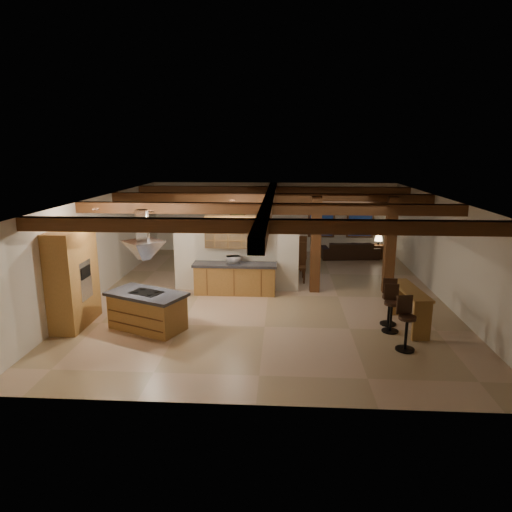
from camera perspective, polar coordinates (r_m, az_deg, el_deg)
The scene contains 23 objects.
ground at distance 13.65m, azimuth 1.53°, elevation -4.92°, with size 12.00×12.00×0.00m, color tan.
room_walls at distance 13.21m, azimuth 1.58°, elevation 2.44°, with size 12.00×12.00×12.00m.
ceiling_beams at distance 13.06m, azimuth 1.61°, elevation 6.66°, with size 10.00×12.00×0.28m.
timber_posts at distance 13.85m, azimuth 12.05°, elevation 2.59°, with size 2.50×0.30×2.90m.
partition_wall at distance 13.90m, azimuth -2.49°, elevation 0.12°, with size 3.80×0.18×2.20m, color beige.
pantry_cabinet at distance 11.95m, azimuth -21.90°, elevation -2.56°, with size 0.67×1.60×2.40m.
back_counter at distance 13.69m, azimuth -2.63°, elevation -2.80°, with size 2.50×0.66×0.94m.
upper_display_cabinet at distance 13.57m, azimuth -2.60°, elevation 3.02°, with size 1.80×0.36×0.95m.
range_hood at distance 10.99m, azimuth -13.80°, elevation -0.15°, with size 1.10×1.10×1.40m.
back_windows at distance 19.25m, azimuth 10.57°, elevation 4.80°, with size 2.70×0.07×1.70m.
framed_art at distance 19.17m, azimuth -2.32°, elevation 5.59°, with size 0.65×0.05×0.85m.
recessed_cans at distance 11.51m, azimuth -11.51°, elevation 6.06°, with size 3.16×2.46×0.03m.
kitchen_island at distance 11.36m, azimuth -13.43°, elevation -6.62°, with size 2.11×1.68×0.93m.
dining_table at distance 15.74m, azimuth 2.71°, elevation -1.21°, with size 1.87×1.04×0.66m, color #412110.
sofa at distance 18.53m, azimuth 11.58°, elevation 0.75°, with size 2.26×0.88×0.66m, color black.
microwave at distance 13.54m, azimuth -2.85°, elevation -0.47°, with size 0.39×0.26×0.21m, color #BBBBC0.
bar_counter at distance 11.72m, azimuth 18.61°, elevation -5.39°, with size 0.63×1.88×0.97m.
side_table at distance 18.81m, azimuth 14.98°, elevation 0.56°, with size 0.43×0.43×0.54m, color #3B220E.
table_lamp at distance 18.70m, azimuth 15.07°, elevation 2.13°, with size 0.31×0.31×0.36m.
bar_stool_a at distance 10.42m, azimuth 18.23°, elevation -7.99°, with size 0.42×0.44×1.19m.
bar_stool_b at distance 11.33m, azimuth 16.55°, elevation -6.28°, with size 0.40×0.40×1.13m.
bar_stool_c at distance 11.77m, azimuth 16.32°, elevation -5.51°, with size 0.40×0.41×1.14m.
dining_chairs at distance 15.67m, azimuth 2.73°, elevation -0.06°, with size 2.08×2.08×1.29m.
Camera 1 is at (0.42, -12.97, 4.26)m, focal length 32.00 mm.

